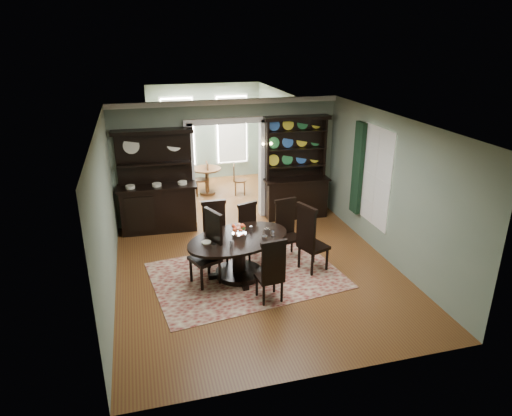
{
  "coord_description": "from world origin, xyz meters",
  "views": [
    {
      "loc": [
        -2.1,
        -7.68,
        4.51
      ],
      "look_at": [
        0.09,
        0.6,
        1.16
      ],
      "focal_mm": 32.0,
      "sensor_mm": 36.0,
      "label": 1
    }
  ],
  "objects": [
    {
      "name": "centerpiece",
      "position": [
        -0.37,
        0.11,
        0.89
      ],
      "size": [
        1.43,
        0.92,
        0.23
      ],
      "color": "white",
      "rests_on": "dining_table"
    },
    {
      "name": "chair_far_mid",
      "position": [
        0.01,
        0.8,
        0.62
      ],
      "size": [
        0.54,
        0.53,
        1.18
      ],
      "rotation": [
        0.0,
        0.0,
        3.45
      ],
      "color": "black",
      "rests_on": "rug"
    },
    {
      "name": "chair_near",
      "position": [
        -0.06,
        -1.04,
        0.65
      ],
      "size": [
        0.5,
        0.48,
        1.23
      ],
      "rotation": [
        0.0,
        0.0,
        0.1
      ],
      "color": "black",
      "rests_on": "rug"
    },
    {
      "name": "chair_far_right",
      "position": [
        0.77,
        0.62,
        0.66
      ],
      "size": [
        0.53,
        0.51,
        1.26
      ],
      "rotation": [
        0.0,
        0.0,
        3.31
      ],
      "color": "black",
      "rests_on": "rug"
    },
    {
      "name": "doorway_trim",
      "position": [
        0.0,
        3.0,
        1.62
      ],
      "size": [
        2.08,
        0.25,
        2.57
      ],
      "color": "silver",
      "rests_on": "floor"
    },
    {
      "name": "chair_end_left",
      "position": [
        -0.97,
        -0.04,
        0.75
      ],
      "size": [
        0.66,
        0.68,
        1.42
      ],
      "rotation": [
        0.0,
        0.0,
        1.97
      ],
      "color": "black",
      "rests_on": "rug"
    },
    {
      "name": "rug",
      "position": [
        -0.26,
        -0.02,
        0.01
      ],
      "size": [
        3.86,
        2.93,
        0.01
      ],
      "primitive_type": "cube",
      "rotation": [
        0.0,
        0.0,
        0.13
      ],
      "color": "maroon",
      "rests_on": "floor"
    },
    {
      "name": "room",
      "position": [
        0.0,
        0.04,
        1.58
      ],
      "size": [
        5.51,
        6.01,
        3.01
      ],
      "color": "brown",
      "rests_on": "ground"
    },
    {
      "name": "chair_far_left",
      "position": [
        -0.73,
        0.74,
        0.69
      ],
      "size": [
        0.51,
        0.46,
        1.32
      ],
      "rotation": [
        0.0,
        0.0,
        3.14
      ],
      "color": "black",
      "rests_on": "rug"
    },
    {
      "name": "parlor",
      "position": [
        0.0,
        5.53,
        1.52
      ],
      "size": [
        3.51,
        3.5,
        3.01
      ],
      "color": "brown",
      "rests_on": "ground"
    },
    {
      "name": "parlor_chair_left",
      "position": [
        -0.34,
        4.9,
        0.52
      ],
      "size": [
        0.41,
        0.41,
        0.97
      ],
      "rotation": [
        0.0,
        0.0,
        1.55
      ],
      "color": "#552E18",
      "rests_on": "parlor_floor"
    },
    {
      "name": "right_window",
      "position": [
        2.69,
        0.93,
        1.6
      ],
      "size": [
        0.15,
        1.47,
        2.12
      ],
      "color": "white",
      "rests_on": "wall_right"
    },
    {
      "name": "chair_end_right",
      "position": [
        0.98,
        -0.14,
        0.75
      ],
      "size": [
        0.65,
        0.66,
        1.42
      ],
      "rotation": [
        0.0,
        0.0,
        -1.22
      ],
      "color": "black",
      "rests_on": "rug"
    },
    {
      "name": "dining_table",
      "position": [
        -0.4,
        0.02,
        0.57
      ],
      "size": [
        2.45,
        2.45,
        0.82
      ],
      "rotation": [
        0.0,
        0.0,
        0.34
      ],
      "color": "black",
      "rests_on": "rug"
    },
    {
      "name": "welsh_dresser",
      "position": [
        1.7,
        2.72,
        0.93
      ],
      "size": [
        1.67,
        0.68,
        2.57
      ],
      "rotation": [
        0.0,
        0.0,
        -0.05
      ],
      "color": "black",
      "rests_on": "floor"
    },
    {
      "name": "parlor_chair_right",
      "position": [
        0.63,
        4.68,
        0.47
      ],
      "size": [
        0.4,
        0.39,
        0.89
      ],
      "rotation": [
        0.0,
        0.0,
        -1.81
      ],
      "color": "#552E18",
      "rests_on": "parlor_floor"
    },
    {
      "name": "parlor_table",
      "position": [
        -0.23,
        4.97,
        0.5
      ],
      "size": [
        0.84,
        0.84,
        0.77
      ],
      "color": "#552E18",
      "rests_on": "parlor_floor"
    },
    {
      "name": "wall_sconce",
      "position": [
        0.95,
        2.85,
        1.89
      ],
      "size": [
        0.27,
        0.21,
        0.21
      ],
      "color": "gold",
      "rests_on": "back_wall_right"
    },
    {
      "name": "sideboard",
      "position": [
        -1.76,
        2.72,
        0.84
      ],
      "size": [
        1.86,
        0.73,
        2.42
      ],
      "rotation": [
        0.0,
        0.0,
        -0.05
      ],
      "color": "black",
      "rests_on": "floor"
    }
  ]
}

